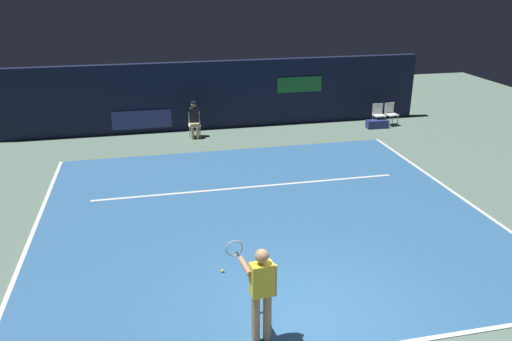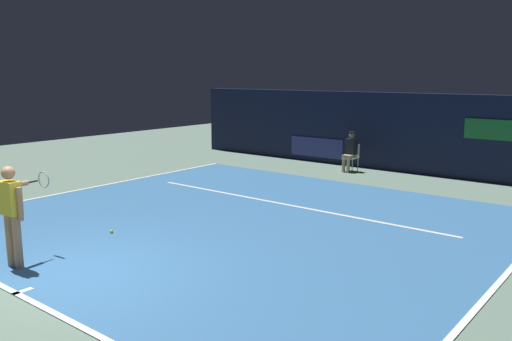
{
  "view_description": "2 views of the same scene",
  "coord_description": "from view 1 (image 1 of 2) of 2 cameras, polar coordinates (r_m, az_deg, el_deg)",
  "views": [
    {
      "loc": [
        -2.62,
        -6.93,
        5.66
      ],
      "look_at": [
        -0.08,
        4.58,
        1.04
      ],
      "focal_mm": 35.37,
      "sensor_mm": 36.0,
      "label": 1
    },
    {
      "loc": [
        7.34,
        -4.42,
        3.22
      ],
      "look_at": [
        -0.66,
        5.55,
        0.85
      ],
      "focal_mm": 36.81,
      "sensor_mm": 36.0,
      "label": 2
    }
  ],
  "objects": [
    {
      "name": "court_surface",
      "position": [
        12.68,
        0.8,
        -5.07
      ],
      "size": [
        11.04,
        10.23,
        0.01
      ],
      "primitive_type": "cube",
      "color": "#336699",
      "rests_on": "ground"
    },
    {
      "name": "equipment_bag",
      "position": [
        20.36,
        13.53,
        5.13
      ],
      "size": [
        0.84,
        0.33,
        0.32
      ],
      "primitive_type": "cube",
      "rotation": [
        0.0,
        0.0,
        -0.01
      ],
      "color": "navy",
      "rests_on": "ground"
    },
    {
      "name": "line_judge_on_chair",
      "position": [
        18.65,
        -6.99,
        5.78
      ],
      "size": [
        0.47,
        0.55,
        1.32
      ],
      "color": "white",
      "rests_on": "ground"
    },
    {
      "name": "line_sideline_right",
      "position": [
        12.73,
        -24.13,
        -6.95
      ],
      "size": [
        0.1,
        10.23,
        0.01
      ],
      "primitive_type": "cube",
      "color": "white",
      "rests_on": "court_surface"
    },
    {
      "name": "tennis_player",
      "position": [
        8.2,
        0.55,
        -13.32
      ],
      "size": [
        0.71,
        0.93,
        1.73
      ],
      "color": "tan",
      "rests_on": "ground"
    },
    {
      "name": "line_sideline_left",
      "position": [
        14.81,
        21.91,
        -2.64
      ],
      "size": [
        0.1,
        10.23,
        0.01
      ],
      "primitive_type": "cube",
      "color": "white",
      "rests_on": "court_surface"
    },
    {
      "name": "tennis_ball",
      "position": [
        10.42,
        -3.81,
        -11.25
      ],
      "size": [
        0.07,
        0.07,
        0.07
      ],
      "primitive_type": "sphere",
      "color": "#CCE033",
      "rests_on": "court_surface"
    },
    {
      "name": "courtside_chair_far",
      "position": [
        20.85,
        14.99,
        6.35
      ],
      "size": [
        0.5,
        0.48,
        0.88
      ],
      "color": "white",
      "rests_on": "ground"
    },
    {
      "name": "ground_plane",
      "position": [
        12.69,
        0.8,
        -5.09
      ],
      "size": [
        32.89,
        32.89,
        0.0
      ],
      "primitive_type": "plane",
      "color": "slate"
    },
    {
      "name": "courtside_chair_near",
      "position": [
        20.59,
        13.68,
        6.28
      ],
      "size": [
        0.45,
        0.42,
        0.88
      ],
      "color": "white",
      "rests_on": "ground"
    },
    {
      "name": "line_service",
      "position": [
        14.27,
        -0.84,
        -1.9
      ],
      "size": [
        8.61,
        0.1,
        0.01
      ],
      "primitive_type": "cube",
      "color": "white",
      "rests_on": "court_surface"
    },
    {
      "name": "back_wall",
      "position": [
        19.62,
        -4.51,
        8.49
      ],
      "size": [
        16.36,
        0.33,
        2.6
      ],
      "color": "#141933",
      "rests_on": "ground"
    }
  ]
}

